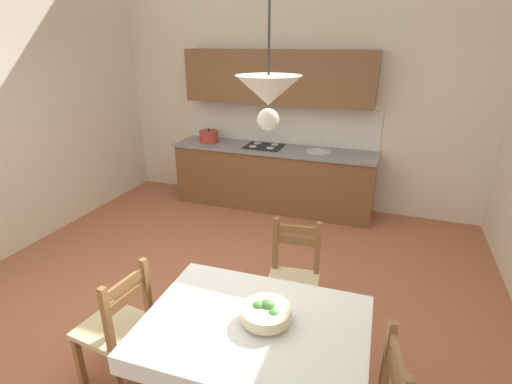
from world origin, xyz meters
TOP-DOWN VIEW (x-y plane):
  - ground_plane at (0.00, 0.00)m, footprint 5.84×6.11m
  - wall_back at (0.00, 2.81)m, footprint 5.84×0.12m
  - kitchen_cabinetry at (-0.21, 2.48)m, footprint 2.87×0.63m
  - dining_table at (0.72, -0.88)m, footprint 1.35×1.01m
  - dining_chair_kitchen_side at (0.72, 0.07)m, footprint 0.47×0.47m
  - dining_chair_tv_side at (-0.29, -0.90)m, footprint 0.46×0.46m
  - fruit_bowl at (0.77, -0.83)m, footprint 0.30×0.30m
  - pendant_lamp at (0.76, -0.78)m, footprint 0.32×0.32m

SIDE VIEW (x-z plane):
  - ground_plane at x=0.00m, z-range -0.10..0.00m
  - dining_chair_kitchen_side at x=0.72m, z-range -0.02..0.91m
  - dining_chair_tv_side at x=-0.29m, z-range -0.02..0.91m
  - dining_table at x=0.72m, z-range 0.25..1.00m
  - fruit_bowl at x=0.77m, z-range 0.75..0.87m
  - kitchen_cabinetry at x=-0.21m, z-range -0.24..1.96m
  - wall_back at x=0.00m, z-range 0.00..4.09m
  - pendant_lamp at x=0.76m, z-range 1.67..2.47m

